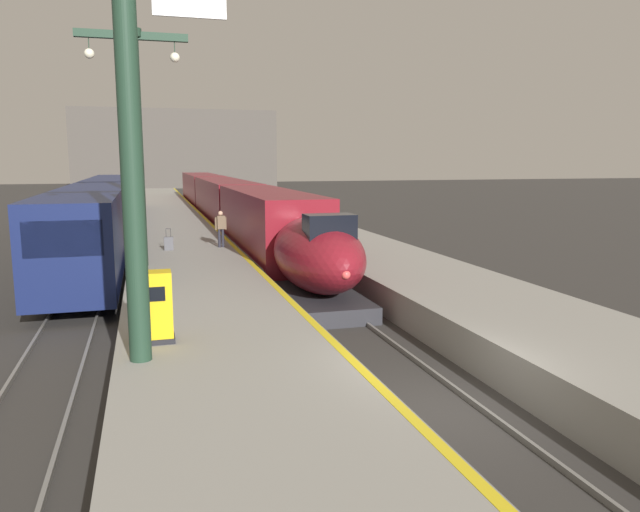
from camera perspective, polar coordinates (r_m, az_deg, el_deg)
name	(u,v)px	position (r m, az deg, el deg)	size (l,w,h in m)	color
ground_plane	(443,411)	(13.04, 11.49, -14.09)	(260.00, 260.00, 0.00)	#33302D
platform_left	(177,240)	(35.67, -13.29, 1.46)	(4.80, 110.00, 1.05)	gray
platform_right	(313,235)	(36.94, -0.64, 1.95)	(4.80, 110.00, 1.05)	gray
platform_left_safety_stripe	(217,230)	(35.79, -9.67, 2.45)	(0.20, 107.80, 0.01)	yellow
rail_main_left	(229,240)	(38.74, -8.59, 1.49)	(0.08, 110.00, 0.12)	slate
rail_main_right	(252,239)	(38.96, -6.40, 1.58)	(0.08, 110.00, 0.12)	slate
rail_secondary_left	(93,245)	(38.56, -20.61, 0.98)	(0.08, 110.00, 0.12)	slate
rail_secondary_right	(119,244)	(38.46, -18.38, 1.07)	(0.08, 110.00, 0.12)	slate
highspeed_train_main	(227,203)	(44.87, -8.75, 4.95)	(2.92, 56.47, 3.60)	maroon
regional_train_adjacent	(103,211)	(37.66, -19.72, 4.01)	(2.85, 36.60, 3.80)	#141E4C
station_column_near	(131,87)	(12.49, -17.34, 14.94)	(4.00, 0.68, 8.78)	#1E3828
station_column_mid	(136,125)	(24.07, -16.91, 11.67)	(4.00, 0.68, 8.76)	#1E3828
passenger_near_edge	(221,226)	(28.54, -9.32, 2.80)	(0.56, 0.30, 1.69)	#23232D
rolling_suitcase	(169,243)	(28.14, -14.05, 1.16)	(0.40, 0.22, 0.98)	#4C4C51
ticket_machine_yellow	(156,309)	(14.01, -15.15, -4.88)	(0.76, 0.62, 1.60)	yellow
terminus_back_wall	(177,149)	(112.75, -13.32, 9.78)	(36.00, 2.00, 14.00)	#4C4742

